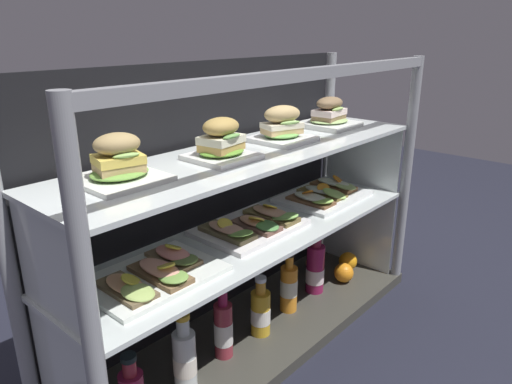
# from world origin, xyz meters

# --- Properties ---
(ground_plane) EXTENTS (6.00, 6.00, 0.02)m
(ground_plane) POSITION_xyz_m (0.00, 0.00, -0.01)
(ground_plane) COLOR black
(ground_plane) RESTS_ON ground
(case_base_deck) EXTENTS (1.39, 0.41, 0.04)m
(case_base_deck) POSITION_xyz_m (0.00, 0.00, 0.02)
(case_base_deck) COLOR #393831
(case_base_deck) RESTS_ON ground
(case_frame) EXTENTS (1.39, 0.41, 0.92)m
(case_frame) POSITION_xyz_m (0.00, 0.10, 0.51)
(case_frame) COLOR gray
(case_frame) RESTS_ON ground
(riser_lower_tier) EXTENTS (1.31, 0.33, 0.35)m
(riser_lower_tier) POSITION_xyz_m (0.00, 0.00, 0.21)
(riser_lower_tier) COLOR silver
(riser_lower_tier) RESTS_ON case_base_deck
(shelf_lower_glass) EXTENTS (1.33, 0.35, 0.01)m
(shelf_lower_glass) POSITION_xyz_m (0.00, 0.00, 0.39)
(shelf_lower_glass) COLOR silver
(shelf_lower_glass) RESTS_ON riser_lower_tier
(riser_upper_tier) EXTENTS (1.31, 0.33, 0.25)m
(riser_upper_tier) POSITION_xyz_m (0.00, 0.00, 0.53)
(riser_upper_tier) COLOR silver
(riser_upper_tier) RESTS_ON shelf_lower_glass
(shelf_upper_glass) EXTENTS (1.33, 0.35, 0.01)m
(shelf_upper_glass) POSITION_xyz_m (0.00, 0.00, 0.66)
(shelf_upper_glass) COLOR silver
(shelf_upper_glass) RESTS_ON riser_upper_tier
(plated_roll_sandwich_right_of_center) EXTENTS (0.19, 0.19, 0.12)m
(plated_roll_sandwich_right_of_center) POSITION_xyz_m (-0.45, 0.03, 0.71)
(plated_roll_sandwich_right_of_center) COLOR white
(plated_roll_sandwich_right_of_center) RESTS_ON shelf_upper_glass
(plated_roll_sandwich_near_left_corner) EXTENTS (0.17, 0.17, 0.12)m
(plated_roll_sandwich_near_left_corner) POSITION_xyz_m (-0.14, -0.00, 0.72)
(plated_roll_sandwich_near_left_corner) COLOR white
(plated_roll_sandwich_near_left_corner) RESTS_ON shelf_upper_glass
(plated_roll_sandwich_center) EXTENTS (0.18, 0.18, 0.12)m
(plated_roll_sandwich_center) POSITION_xyz_m (0.14, 0.01, 0.71)
(plated_roll_sandwich_center) COLOR white
(plated_roll_sandwich_center) RESTS_ON shelf_upper_glass
(plated_roll_sandwich_far_left) EXTENTS (0.19, 0.19, 0.11)m
(plated_roll_sandwich_far_left) POSITION_xyz_m (0.45, 0.03, 0.71)
(plated_roll_sandwich_far_left) COLOR white
(plated_roll_sandwich_far_left) RESTS_ON shelf_upper_glass
(open_sandwich_tray_center) EXTENTS (0.34, 0.25, 0.06)m
(open_sandwich_tray_center) POSITION_xyz_m (-0.40, -0.01, 0.42)
(open_sandwich_tray_center) COLOR white
(open_sandwich_tray_center) RESTS_ON shelf_lower_glass
(open_sandwich_tray_far_right) EXTENTS (0.34, 0.24, 0.06)m
(open_sandwich_tray_far_right) POSITION_xyz_m (0.00, 0.02, 0.42)
(open_sandwich_tray_far_right) COLOR white
(open_sandwich_tray_far_right) RESTS_ON shelf_lower_glass
(open_sandwich_tray_left_of_center) EXTENTS (0.34, 0.24, 0.07)m
(open_sandwich_tray_left_of_center) POSITION_xyz_m (0.41, 0.01, 0.42)
(open_sandwich_tray_left_of_center) COLOR white
(open_sandwich_tray_left_of_center) RESTS_ON shelf_lower_glass
(juice_bottle_front_fourth) EXTENTS (0.07, 0.07, 0.23)m
(juice_bottle_front_fourth) POSITION_xyz_m (-0.34, -0.03, 0.13)
(juice_bottle_front_fourth) COLOR white
(juice_bottle_front_fourth) RESTS_ON case_base_deck
(juice_bottle_back_left) EXTENTS (0.06, 0.06, 0.24)m
(juice_bottle_back_left) POSITION_xyz_m (-0.17, -0.02, 0.14)
(juice_bottle_back_left) COLOR maroon
(juice_bottle_back_left) RESTS_ON case_base_deck
(juice_bottle_tucked_behind) EXTENTS (0.07, 0.07, 0.21)m
(juice_bottle_tucked_behind) POSITION_xyz_m (-0.01, -0.03, 0.12)
(juice_bottle_tucked_behind) COLOR gold
(juice_bottle_tucked_behind) RESTS_ON case_base_deck
(juice_bottle_front_second) EXTENTS (0.06, 0.06, 0.23)m
(juice_bottle_front_second) POSITION_xyz_m (0.16, -0.01, 0.13)
(juice_bottle_front_second) COLOR orange
(juice_bottle_front_second) RESTS_ON case_base_deck
(juice_bottle_near_post) EXTENTS (0.07, 0.07, 0.25)m
(juice_bottle_near_post) POSITION_xyz_m (0.34, -0.01, 0.14)
(juice_bottle_near_post) COLOR #8F1B4B
(juice_bottle_near_post) RESTS_ON case_base_deck
(orange_fruit_beside_bottles) EXTENTS (0.08, 0.08, 0.08)m
(orange_fruit_beside_bottles) POSITION_xyz_m (0.46, 0.08, 0.08)
(orange_fruit_beside_bottles) COLOR orange
(orange_fruit_beside_bottles) RESTS_ON case_base_deck
(orange_fruit_near_left_post) EXTENTS (0.08, 0.08, 0.08)m
(orange_fruit_near_left_post) POSITION_xyz_m (0.47, -0.05, 0.08)
(orange_fruit_near_left_post) COLOR orange
(orange_fruit_near_left_post) RESTS_ON case_base_deck
(orange_fruit_rolled_forward) EXTENTS (0.08, 0.08, 0.08)m
(orange_fruit_rolled_forward) POSITION_xyz_m (0.57, -0.01, 0.08)
(orange_fruit_rolled_forward) COLOR orange
(orange_fruit_rolled_forward) RESTS_ON case_base_deck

